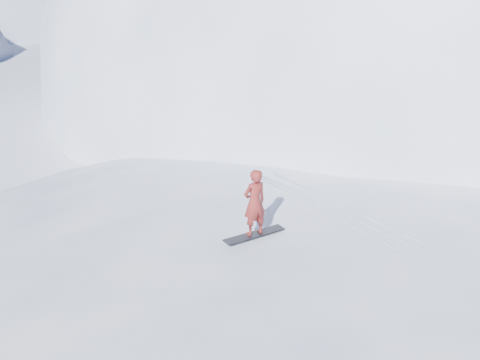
# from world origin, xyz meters

# --- Properties ---
(near_ridge) EXTENTS (36.00, 28.00, 4.80)m
(near_ridge) POSITION_xyz_m (1.00, 3.00, 0.00)
(near_ridge) COLOR white
(near_ridge) RESTS_ON ground
(summit_peak) EXTENTS (60.00, 56.00, 56.00)m
(summit_peak) POSITION_xyz_m (22.00, 26.00, 0.00)
(summit_peak) COLOR white
(summit_peak) RESTS_ON ground
(peak_shoulder) EXTENTS (28.00, 24.00, 18.00)m
(peak_shoulder) POSITION_xyz_m (10.00, 20.00, 0.00)
(peak_shoulder) COLOR white
(peak_shoulder) RESTS_ON ground
(wind_bumps) EXTENTS (16.00, 14.40, 1.00)m
(wind_bumps) POSITION_xyz_m (-0.56, 2.12, 0.00)
(wind_bumps) COLOR white
(wind_bumps) RESTS_ON ground
(snowboard) EXTENTS (1.69, 0.62, 0.03)m
(snowboard) POSITION_xyz_m (-3.34, 3.38, 2.41)
(snowboard) COLOR black
(snowboard) RESTS_ON near_ridge
(snowboarder) EXTENTS (0.68, 0.52, 1.69)m
(snowboarder) POSITION_xyz_m (-3.34, 3.38, 3.27)
(snowboarder) COLOR maroon
(snowboarder) RESTS_ON snowboard
(board_tracks) EXTENTS (2.08, 5.88, 0.04)m
(board_tracks) POSITION_xyz_m (-0.75, 4.38, 2.42)
(board_tracks) COLOR silver
(board_tracks) RESTS_ON ground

